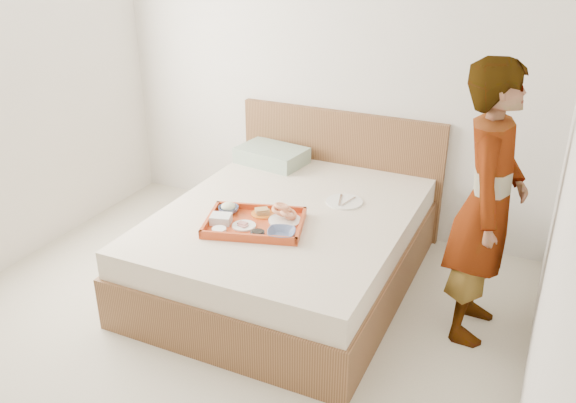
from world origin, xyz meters
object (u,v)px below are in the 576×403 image
(bed, at_px, (288,246))
(tray, at_px, (255,222))
(person, at_px, (488,205))
(dinner_plate, at_px, (344,202))

(bed, height_order, tray, tray)
(bed, relative_size, person, 1.21)
(dinner_plate, distance_m, person, 1.04)
(bed, relative_size, tray, 3.32)
(bed, height_order, person, person)
(bed, xyz_separation_m, person, (1.25, -0.02, 0.56))
(dinner_plate, bearing_deg, bed, -136.66)
(bed, distance_m, tray, 0.42)
(bed, distance_m, person, 1.37)
(dinner_plate, xyz_separation_m, person, (0.95, -0.29, 0.29))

